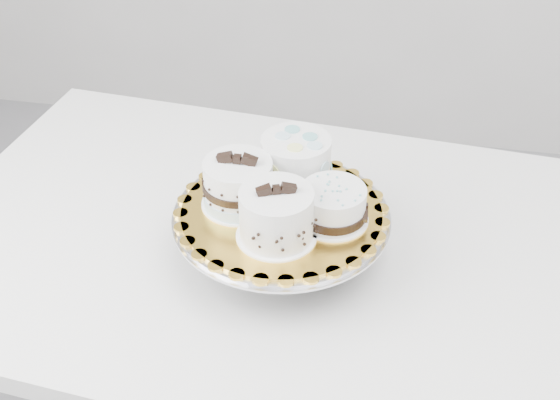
% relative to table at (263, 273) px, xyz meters
% --- Properties ---
extents(table, '(1.20, 0.86, 0.75)m').
position_rel_table_xyz_m(table, '(0.00, 0.00, 0.00)').
color(table, silver).
rests_on(table, floor).
extents(cake_stand, '(0.34, 0.34, 0.09)m').
position_rel_table_xyz_m(cake_stand, '(0.04, -0.05, 0.15)').
color(cake_stand, gray).
rests_on(cake_stand, table).
extents(cake_board, '(0.41, 0.41, 0.00)m').
position_rel_table_xyz_m(cake_board, '(0.04, -0.05, 0.18)').
color(cake_board, gold).
rests_on(cake_board, cake_stand).
extents(cake_swirl, '(0.14, 0.14, 0.10)m').
position_rel_table_xyz_m(cake_swirl, '(0.05, -0.11, 0.22)').
color(cake_swirl, white).
rests_on(cake_swirl, cake_board).
extents(cake_banded, '(0.12, 0.12, 0.10)m').
position_rel_table_xyz_m(cake_banded, '(-0.03, -0.04, 0.22)').
color(cake_banded, white).
rests_on(cake_banded, cake_board).
extents(cake_dots, '(0.14, 0.14, 0.08)m').
position_rel_table_xyz_m(cake_dots, '(0.05, 0.03, 0.22)').
color(cake_dots, white).
rests_on(cake_dots, cake_board).
extents(cake_ribbon, '(0.11, 0.11, 0.06)m').
position_rel_table_xyz_m(cake_ribbon, '(0.12, -0.06, 0.21)').
color(cake_ribbon, white).
rests_on(cake_ribbon, cake_board).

